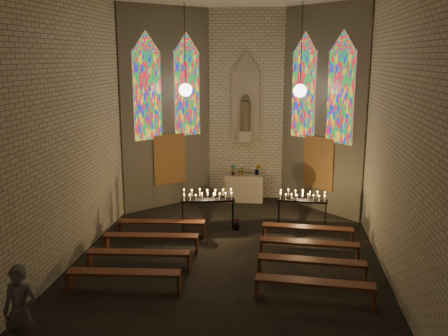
{
  "coord_description": "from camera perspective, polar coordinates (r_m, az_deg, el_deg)",
  "views": [
    {
      "loc": [
        1.37,
        -12.5,
        5.3
      ],
      "look_at": [
        -0.23,
        0.96,
        2.26
      ],
      "focal_mm": 40.0,
      "sensor_mm": 36.0,
      "label": 1
    }
  ],
  "objects": [
    {
      "name": "floor",
      "position": [
        13.64,
        0.48,
        -10.2
      ],
      "size": [
        12.0,
        12.0,
        0.0
      ],
      "primitive_type": "plane",
      "color": "black",
      "rests_on": "ground"
    },
    {
      "name": "room",
      "position": [
        16.01,
        1.84,
        6.96
      ],
      "size": [
        8.22,
        12.43,
        7.0
      ],
      "color": "beige",
      "rests_on": "ground"
    },
    {
      "name": "altar",
      "position": [
        18.63,
        2.33,
        -2.29
      ],
      "size": [
        1.4,
        0.6,
        1.0
      ],
      "primitive_type": "cube",
      "color": "#B8AC96",
      "rests_on": "ground"
    },
    {
      "name": "flower_vase_left",
      "position": [
        18.4,
        1.02,
        -0.2
      ],
      "size": [
        0.26,
        0.23,
        0.41
      ],
      "primitive_type": "imported",
      "rotation": [
        0.0,
        0.0,
        0.43
      ],
      "color": "#4C723F",
      "rests_on": "altar"
    },
    {
      "name": "flower_vase_center",
      "position": [
        18.43,
        2.01,
        -0.31
      ],
      "size": [
        0.37,
        0.34,
        0.34
      ],
      "primitive_type": "imported",
      "rotation": [
        0.0,
        0.0,
        -0.27
      ],
      "color": "#4C723F",
      "rests_on": "altar"
    },
    {
      "name": "flower_vase_right",
      "position": [
        18.49,
        3.84,
        -0.18
      ],
      "size": [
        0.25,
        0.21,
        0.41
      ],
      "primitive_type": "imported",
      "rotation": [
        0.0,
        0.0,
        -0.12
      ],
      "color": "#4C723F",
      "rests_on": "altar"
    },
    {
      "name": "aisle_flower_pot",
      "position": [
        15.64,
        1.45,
        -6.42
      ],
      "size": [
        0.28,
        0.28,
        0.38
      ],
      "primitive_type": "imported",
      "rotation": [
        0.0,
        0.0,
        0.37
      ],
      "color": "#4C723F",
      "rests_on": "ground"
    },
    {
      "name": "votive_stand_left",
      "position": [
        15.43,
        -1.87,
        -3.36
      ],
      "size": [
        1.71,
        0.71,
        1.22
      ],
      "rotation": [
        0.0,
        0.0,
        0.19
      ],
      "color": "black",
      "rests_on": "ground"
    },
    {
      "name": "votive_stand_right",
      "position": [
        15.78,
        8.96,
        -3.4
      ],
      "size": [
        1.58,
        0.49,
        1.14
      ],
      "rotation": [
        0.0,
        0.0,
        -0.08
      ],
      "color": "black",
      "rests_on": "ground"
    },
    {
      "name": "pew_left_0",
      "position": [
        15.11,
        -7.15,
        -6.35
      ],
      "size": [
        2.61,
        0.55,
        0.5
      ],
      "rotation": [
        0.0,
        0.0,
        0.07
      ],
      "color": "#552818",
      "rests_on": "ground"
    },
    {
      "name": "pew_right_0",
      "position": [
        14.72,
        9.51,
        -6.96
      ],
      "size": [
        2.61,
        0.55,
        0.5
      ],
      "rotation": [
        0.0,
        0.0,
        -0.07
      ],
      "color": "#552818",
      "rests_on": "ground"
    },
    {
      "name": "pew_left_1",
      "position": [
        14.02,
        -8.32,
        -7.92
      ],
      "size": [
        2.61,
        0.55,
        0.5
      ],
      "rotation": [
        0.0,
        0.0,
        0.07
      ],
      "color": "#552818",
      "rests_on": "ground"
    },
    {
      "name": "pew_right_1",
      "position": [
        13.59,
        9.73,
        -8.64
      ],
      "size": [
        2.61,
        0.55,
        0.5
      ],
      "rotation": [
        0.0,
        0.0,
        -0.07
      ],
      "color": "#552818",
      "rests_on": "ground"
    },
    {
      "name": "pew_left_2",
      "position": [
        12.95,
        -9.71,
        -9.75
      ],
      "size": [
        2.61,
        0.55,
        0.5
      ],
      "rotation": [
        0.0,
        0.0,
        0.07
      ],
      "color": "#552818",
      "rests_on": "ground"
    },
    {
      "name": "pew_right_2",
      "position": [
        12.48,
        9.99,
        -10.63
      ],
      "size": [
        2.61,
        0.55,
        0.5
      ],
      "rotation": [
        0.0,
        0.0,
        -0.07
      ],
      "color": "#552818",
      "rests_on": "ground"
    },
    {
      "name": "pew_left_3",
      "position": [
        11.9,
        -11.36,
        -11.89
      ],
      "size": [
        2.61,
        0.55,
        0.5
      ],
      "rotation": [
        0.0,
        0.0,
        0.07
      ],
      "color": "#552818",
      "rests_on": "ground"
    },
    {
      "name": "pew_right_3",
      "position": [
        11.39,
        10.31,
        -13.01
      ],
      "size": [
        2.61,
        0.55,
        0.5
      ],
      "rotation": [
        0.0,
        0.0,
        -0.07
      ],
      "color": "#552818",
      "rests_on": "ground"
    },
    {
      "name": "visitor",
      "position": [
        9.89,
        -22.24,
        -14.99
      ],
      "size": [
        0.63,
        0.42,
        1.73
      ],
      "primitive_type": "imported",
      "rotation": [
        0.0,
        0.0,
        -0.01
      ],
      "color": "#4C4C56",
      "rests_on": "ground"
    }
  ]
}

